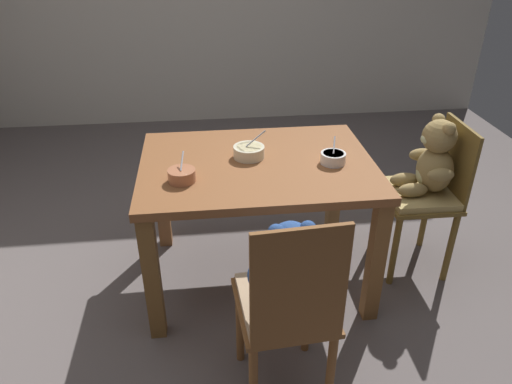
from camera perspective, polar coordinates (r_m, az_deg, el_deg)
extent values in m
cube|color=#605856|center=(2.82, 0.12, -10.14)|extent=(5.20, 5.20, 0.04)
cube|color=brown|center=(2.42, 0.14, 3.17)|extent=(1.17, 0.87, 0.04)
cube|color=brown|center=(2.30, -12.20, -10.02)|extent=(0.07, 0.07, 0.68)
cube|color=brown|center=(2.42, 14.00, -8.08)|extent=(0.07, 0.07, 0.68)
cube|color=brown|center=(2.93, -11.16, -0.47)|extent=(0.07, 0.07, 0.68)
cube|color=brown|center=(3.02, 9.34, 0.69)|extent=(0.07, 0.07, 0.68)
cube|color=brown|center=(2.80, 18.60, -0.63)|extent=(0.38, 0.40, 0.02)
cube|color=brown|center=(2.78, 22.68, 3.44)|extent=(0.02, 0.36, 0.41)
cylinder|color=brown|center=(2.99, 13.93, -2.99)|extent=(0.04, 0.04, 0.44)
cylinder|color=brown|center=(2.73, 16.10, -6.74)|extent=(0.04, 0.04, 0.44)
cylinder|color=brown|center=(3.10, 19.44, -2.59)|extent=(0.04, 0.04, 0.44)
cylinder|color=brown|center=(2.86, 22.03, -6.12)|extent=(0.04, 0.04, 0.44)
cube|color=tan|center=(2.78, 18.69, -0.12)|extent=(0.35, 0.37, 0.04)
ellipsoid|color=#987E4B|center=(2.75, 20.41, 2.54)|extent=(0.19, 0.22, 0.25)
ellipsoid|color=#C6C78E|center=(2.73, 19.23, 2.26)|extent=(0.07, 0.12, 0.15)
sphere|color=#987E4B|center=(2.67, 20.93, 6.19)|extent=(0.18, 0.18, 0.18)
ellipsoid|color=#C6C78E|center=(2.64, 19.60, 5.92)|extent=(0.06, 0.07, 0.05)
sphere|color=#987E4B|center=(2.70, 20.84, 8.01)|extent=(0.07, 0.07, 0.07)
sphere|color=#987E4B|center=(2.60, 21.95, 6.97)|extent=(0.07, 0.07, 0.07)
ellipsoid|color=#987E4B|center=(2.82, 19.03, 4.22)|extent=(0.14, 0.07, 0.07)
ellipsoid|color=#987E4B|center=(2.62, 21.06, 1.90)|extent=(0.14, 0.07, 0.07)
ellipsoid|color=#987E4B|center=(2.78, 17.18, 1.42)|extent=(0.16, 0.08, 0.08)
ellipsoid|color=#987E4B|center=(2.68, 18.09, 0.21)|extent=(0.16, 0.08, 0.08)
cube|color=brown|center=(1.96, 3.34, -13.37)|extent=(0.40, 0.42, 0.02)
cube|color=brown|center=(1.66, 5.16, -11.29)|extent=(0.34, 0.04, 0.49)
cylinder|color=brown|center=(2.27, 6.06, -14.23)|extent=(0.04, 0.04, 0.44)
cylinder|color=brown|center=(2.22, -1.93, -15.33)|extent=(0.04, 0.04, 0.44)
cylinder|color=brown|center=(2.06, 8.81, -20.53)|extent=(0.04, 0.04, 0.44)
cube|color=tan|center=(1.94, 3.36, -12.76)|extent=(0.37, 0.39, 0.04)
ellipsoid|color=navy|center=(1.80, 4.02, -10.96)|extent=(0.22, 0.19, 0.24)
ellipsoid|color=beige|center=(1.85, 3.56, -10.11)|extent=(0.12, 0.07, 0.14)
sphere|color=navy|center=(1.70, 4.15, -6.10)|extent=(0.16, 0.16, 0.16)
ellipsoid|color=beige|center=(1.75, 3.67, -5.33)|extent=(0.07, 0.06, 0.05)
sphere|color=navy|center=(1.67, 6.18, -4.40)|extent=(0.06, 0.06, 0.06)
sphere|color=navy|center=(1.64, 2.41, -4.82)|extent=(0.06, 0.06, 0.06)
ellipsoid|color=navy|center=(1.83, 7.49, -9.20)|extent=(0.08, 0.14, 0.07)
ellipsoid|color=navy|center=(1.78, 0.09, -10.17)|extent=(0.08, 0.14, 0.07)
ellipsoid|color=navy|center=(1.96, 4.68, -10.26)|extent=(0.08, 0.16, 0.07)
ellipsoid|color=navy|center=(1.94, 1.32, -10.69)|extent=(0.08, 0.16, 0.07)
cylinder|color=beige|center=(2.45, -0.85, 4.78)|extent=(0.16, 0.16, 0.06)
cylinder|color=beige|center=(2.46, -0.84, 4.26)|extent=(0.09, 0.09, 0.01)
cylinder|color=#CABC8B|center=(2.44, -0.85, 5.32)|extent=(0.13, 0.13, 0.01)
cylinder|color=#BCBCC1|center=(2.43, -0.06, 6.35)|extent=(0.11, 0.03, 0.08)
ellipsoid|color=#BCBCC1|center=(2.44, -1.12, 5.19)|extent=(0.04, 0.03, 0.01)
cylinder|color=silver|center=(2.42, 9.12, 4.00)|extent=(0.12, 0.12, 0.06)
cylinder|color=silver|center=(2.43, 9.08, 3.51)|extent=(0.07, 0.07, 0.01)
cylinder|color=beige|center=(2.41, 9.17, 4.50)|extent=(0.10, 0.10, 0.01)
cylinder|color=#BCBCC1|center=(2.42, 9.25, 5.51)|extent=(0.03, 0.09, 0.06)
ellipsoid|color=#BCBCC1|center=(2.40, 9.15, 4.32)|extent=(0.03, 0.04, 0.01)
cylinder|color=#B06B49|center=(2.25, -8.80, 1.96)|extent=(0.13, 0.13, 0.06)
cylinder|color=#B06B49|center=(2.26, -8.75, 1.41)|extent=(0.07, 0.07, 0.01)
cylinder|color=beige|center=(2.23, -8.84, 2.49)|extent=(0.11, 0.11, 0.01)
cylinder|color=#BCBCC1|center=(2.24, -8.77, 3.66)|extent=(0.02, 0.09, 0.07)
ellipsoid|color=#BCBCC1|center=(2.23, -8.88, 2.31)|extent=(0.03, 0.04, 0.01)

